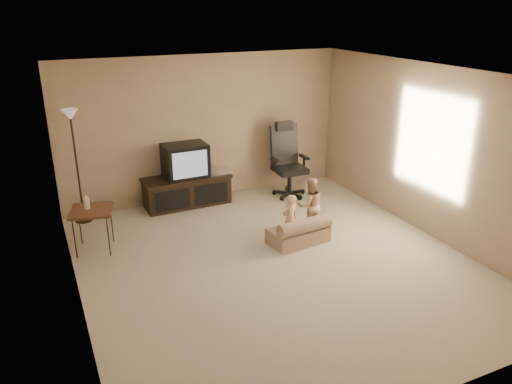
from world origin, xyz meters
The scene contains 9 objects.
floor centered at (0.00, 0.00, 0.00)m, with size 5.50×5.50×0.00m, color #BBB194.
room_shell centered at (0.00, 0.00, 1.52)m, with size 5.50×5.50×5.50m.
tv_stand centered at (-0.45, 2.49, 0.45)m, with size 1.52×0.59×1.08m.
office_chair centered at (1.34, 2.21, 0.48)m, with size 0.65×0.67×1.32m.
side_table centered at (-2.15, 1.43, 0.60)m, with size 0.68×0.68×0.83m.
floor_lamp centered at (-2.18, 2.55, 1.32)m, with size 0.28×0.28×1.81m.
child_sofa centered at (0.59, 0.39, 0.17)m, with size 0.91×0.58×0.42m.
toddler_left centered at (0.46, 0.48, 0.37)m, with size 0.27×0.20×0.75m, color #D9B288.
toddler_right centered at (0.92, 0.68, 0.43)m, with size 0.42×0.23×0.87m, color #D9B288.
Camera 1 is at (-2.73, -5.28, 3.31)m, focal length 35.00 mm.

